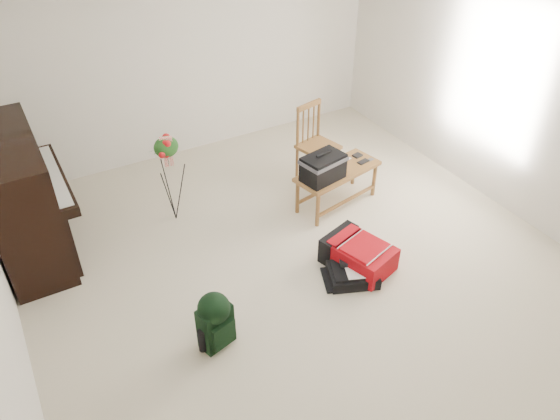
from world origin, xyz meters
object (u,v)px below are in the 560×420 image
red_suitcase (356,252)px  black_duffel (353,274)px  dining_chair (317,144)px  bench (326,167)px  flower_stand (171,179)px  green_backpack (215,318)px  piano (22,200)px

red_suitcase → black_duffel: 0.24m
black_duffel → dining_chair: bearing=90.5°
bench → black_duffel: bearing=-120.8°
red_suitcase → flower_stand: 2.04m
green_backpack → flower_stand: flower_stand is taller
red_suitcase → green_backpack: bearing=172.1°
bench → green_backpack: bench is taller
piano → bench: bearing=-16.1°
green_backpack → flower_stand: 1.85m
red_suitcase → black_duffel: (-0.15, -0.17, -0.08)m
piano → dining_chair: 3.19m
red_suitcase → black_duffel: bearing=-148.0°
dining_chair → green_backpack: size_ratio=1.71×
black_duffel → flower_stand: bearing=144.6°
piano → green_backpack: (1.08, -2.02, -0.30)m
bench → green_backpack: bearing=-158.4°
black_duffel → green_backpack: bearing=-155.0°
bench → red_suitcase: bench is taller
black_duffel → green_backpack: size_ratio=1.02×
dining_chair → bench: bearing=-128.4°
black_duffel → green_backpack: 1.45m
piano → green_backpack: size_ratio=2.76×
bench → green_backpack: 2.18m
piano → dining_chair: piano is taller
red_suitcase → flower_stand: size_ratio=0.73×
piano → green_backpack: piano is taller
dining_chair → flower_stand: (-1.77, 0.04, 0.05)m
dining_chair → flower_stand: bearing=164.8°
piano → flower_stand: bearing=-8.3°
piano → flower_stand: piano is taller
dining_chair → red_suitcase: bearing=-122.3°
bench → red_suitcase: (-0.24, -0.92, -0.39)m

